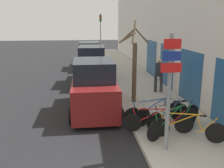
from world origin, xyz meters
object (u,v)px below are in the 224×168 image
Objects in this scene: bicycle_2 at (158,122)px; bicycle_3 at (174,116)px; bicycle_5 at (160,111)px; parked_car_1 at (92,67)px; signpost at (169,89)px; bicycle_0 at (187,128)px; parked_car_0 at (94,88)px; street_tree at (134,66)px; pedestrian_near at (159,73)px; parked_car_2 at (89,56)px; bicycle_1 at (174,122)px; traffic_light at (101,30)px; bicycle_4 at (157,113)px.

bicycle_3 is (0.72, 0.41, 0.02)m from bicycle_2.
bicycle_5 reaches higher than bicycle_2.
signpost is at bearing -76.00° from parked_car_1.
parked_car_1 reaches higher than bicycle_0.
parked_car_0 is 2.18m from street_tree.
bicycle_0 is 0.51× the size of parked_car_0.
bicycle_3 and bicycle_5 have the same top height.
bicycle_0 is 1.07m from bicycle_3.
signpost is 1.47× the size of bicycle_2.
parked_car_1 is at bearing 100.82° from signpost.
parked_car_0 is at bearing 46.20° from pedestrian_near.
bicycle_0 is 0.47× the size of parked_car_2.
pedestrian_near is (1.05, 5.12, 0.64)m from bicycle_1.
bicycle_2 is at bearing -82.09° from parked_car_2.
parked_car_0 is at bearing 27.07° from bicycle_5.
parked_car_2 reaches higher than pedestrian_near.
parked_car_1 reaches higher than bicycle_3.
parked_car_0 is 0.96× the size of traffic_light.
signpost is 9.46m from parked_car_1.
bicycle_3 is at bearing -51.93° from bicycle_1.
bicycle_4 is at bearing -41.21° from parked_car_0.
parked_car_1 is at bearing 25.63° from bicycle_2.
bicycle_2 is (-0.49, 0.16, -0.02)m from bicycle_1.
bicycle_5 is 0.49× the size of parked_car_0.
pedestrian_near is 0.48× the size of street_tree.
parked_car_0 is 2.41× the size of pedestrian_near.
bicycle_5 is (0.17, 0.15, -0.01)m from bicycle_4.
traffic_light is at bearing -66.56° from pedestrian_near.
bicycle_3 is at bearing 24.16° from bicycle_0.
pedestrian_near is at bearing 14.27° from bicycle_0.
bicycle_5 is at bearing -79.18° from street_tree.
pedestrian_near is (1.55, 4.96, 0.66)m from bicycle_2.
parked_car_0 is (-2.75, 2.33, 0.49)m from bicycle_3.
bicycle_0 is at bearing -86.08° from traffic_light.
pedestrian_near is at bearing -42.22° from bicycle_1.
bicycle_1 is at bearing -70.73° from parked_car_1.
bicycle_1 is at bearing 59.08° from signpost.
parked_car_2 reaches higher than bicycle_5.
parked_car_2 is 1.26× the size of street_tree.
parked_car_0 is at bearing 40.16° from bicycle_4.
bicycle_1 is at bearing 49.51° from bicycle_0.
bicycle_3 is at bearing -169.34° from bicycle_5.
traffic_light is at bearing -16.34° from bicycle_3.
bicycle_5 is at bearing 36.81° from bicycle_0.
signpost is 2.43m from bicycle_4.
pedestrian_near is at bearing -42.10° from bicycle_5.
parked_car_2 is at bearing 93.15° from parked_car_1.
bicycle_2 is 1.29× the size of pedestrian_near.
traffic_light reaches higher than parked_car_2.
signpost is at bearing -173.00° from bicycle_2.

